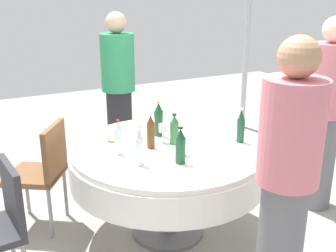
% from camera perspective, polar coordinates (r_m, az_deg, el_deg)
% --- Properties ---
extents(ground_plane, '(10.00, 10.00, 0.00)m').
position_cam_1_polar(ground_plane, '(3.39, 0.00, -14.55)').
color(ground_plane, gray).
extents(dining_table, '(1.47, 1.47, 0.74)m').
position_cam_1_polar(dining_table, '(3.10, 0.00, -5.34)').
color(dining_table, white).
rests_on(dining_table, ground_plane).
extents(bottle_green_south, '(0.07, 0.07, 0.24)m').
position_cam_1_polar(bottle_green_south, '(3.06, 0.90, -0.56)').
color(bottle_green_south, '#2D6B38').
rests_on(bottle_green_south, dining_table).
extents(bottle_dark_green_inner, '(0.07, 0.07, 0.26)m').
position_cam_1_polar(bottle_dark_green_inner, '(2.72, 1.75, -2.86)').
color(bottle_dark_green_inner, '#194728').
rests_on(bottle_dark_green_inner, dining_table).
extents(bottle_dark_green_near, '(0.07, 0.07, 0.28)m').
position_cam_1_polar(bottle_dark_green_near, '(3.23, -1.31, 0.88)').
color(bottle_dark_green_near, '#194728').
rests_on(bottle_dark_green_near, dining_table).
extents(bottle_clear_right, '(0.06, 0.06, 0.28)m').
position_cam_1_polar(bottle_clear_right, '(2.69, -4.00, -2.93)').
color(bottle_clear_right, silver).
rests_on(bottle_clear_right, dining_table).
extents(bottle_clear_mid, '(0.06, 0.06, 0.25)m').
position_cam_1_polar(bottle_clear_mid, '(2.88, -6.91, -1.72)').
color(bottle_clear_mid, silver).
rests_on(bottle_clear_mid, dining_table).
extents(bottle_brown_west, '(0.06, 0.06, 0.26)m').
position_cam_1_polar(bottle_brown_west, '(2.98, -2.42, -0.89)').
color(bottle_brown_west, '#593314').
rests_on(bottle_brown_west, dining_table).
extents(bottle_dark_green_left, '(0.06, 0.06, 0.27)m').
position_cam_1_polar(bottle_dark_green_left, '(3.14, 10.11, -0.07)').
color(bottle_dark_green_left, '#194728').
rests_on(bottle_dark_green_left, dining_table).
extents(wine_glass_right, '(0.06, 0.06, 0.15)m').
position_cam_1_polar(wine_glass_right, '(3.08, -0.82, -0.46)').
color(wine_glass_right, white).
rests_on(wine_glass_right, dining_table).
extents(wine_glass_mid, '(0.06, 0.06, 0.16)m').
position_cam_1_polar(wine_glass_mid, '(2.86, 2.04, -2.01)').
color(wine_glass_mid, white).
rests_on(wine_glass_mid, dining_table).
extents(plate_north, '(0.22, 0.22, 0.02)m').
position_cam_1_polar(plate_north, '(3.39, 4.81, -0.51)').
color(plate_north, white).
rests_on(plate_north, dining_table).
extents(plate_east, '(0.25, 0.25, 0.02)m').
position_cam_1_polar(plate_east, '(3.43, -3.37, -0.22)').
color(plate_east, white).
rests_on(plate_east, dining_table).
extents(plate_far, '(0.21, 0.21, 0.04)m').
position_cam_1_polar(plate_far, '(3.14, -7.82, -2.10)').
color(plate_far, white).
rests_on(plate_far, dining_table).
extents(fork_inner, '(0.16, 0.12, 0.00)m').
position_cam_1_polar(fork_inner, '(3.10, 3.78, -2.46)').
color(fork_inner, silver).
rests_on(fork_inner, dining_table).
extents(knife_near, '(0.18, 0.06, 0.00)m').
position_cam_1_polar(knife_near, '(2.89, 6.56, -4.12)').
color(knife_near, silver).
rests_on(knife_near, dining_table).
extents(knife_right, '(0.16, 0.11, 0.00)m').
position_cam_1_polar(knife_right, '(2.53, -2.75, -7.51)').
color(knife_right, silver).
rests_on(knife_right, dining_table).
extents(person_south, '(0.34, 0.34, 1.65)m').
position_cam_1_polar(person_south, '(4.22, -6.90, 4.89)').
color(person_south, '#26262B').
rests_on(person_south, ground_plane).
extents(person_inner, '(0.34, 0.34, 1.65)m').
position_cam_1_polar(person_inner, '(3.67, 21.08, 1.77)').
color(person_inner, slate).
rests_on(person_inner, ground_plane).
extents(person_near, '(0.34, 0.34, 1.64)m').
position_cam_1_polar(person_near, '(2.33, 16.18, -7.30)').
color(person_near, slate).
rests_on(person_near, ground_plane).
extents(chair_left, '(0.55, 0.55, 0.87)m').
position_cam_1_polar(chair_left, '(3.37, -16.92, -5.57)').
color(chair_left, brown).
rests_on(chair_left, ground_plane).
extents(tent_pole_secondary, '(0.07, 0.07, 2.41)m').
position_cam_1_polar(tent_pole_secondary, '(5.61, 10.94, 11.66)').
color(tent_pole_secondary, '#B2B5B7').
rests_on(tent_pole_secondary, ground_plane).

